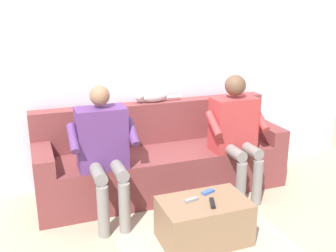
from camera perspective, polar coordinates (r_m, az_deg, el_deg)
The scene contains 11 objects.
ground_plane at distance 3.58m, azimuth 3.12°, elevation -13.94°, with size 8.00×8.00×0.00m, color tan.
back_wall at distance 4.18m, azimuth -2.85°, elevation 8.28°, with size 5.19×0.06×2.41m, color silver.
couch at distance 4.05m, azimuth -0.95°, elevation -5.05°, with size 2.52×0.73×0.88m.
coffee_table at distance 3.26m, azimuth 5.26°, elevation -13.69°, with size 0.71×0.45×0.36m.
person_left_seated at distance 3.90m, azimuth 9.91°, elevation -0.37°, with size 0.59×0.53×1.22m.
person_right_seated at distance 3.44m, azimuth -9.42°, elevation -2.90°, with size 0.59×0.56×1.20m.
cat_on_backrest at distance 4.06m, azimuth -2.45°, elevation 4.38°, with size 0.51×0.11×0.14m.
remote_blue at distance 3.30m, azimuth 5.88°, elevation -9.58°, with size 0.12×0.04×0.02m, color #3860B7.
remote_black at distance 3.12m, azimuth 6.51°, elevation -11.15°, with size 0.14×0.03×0.03m, color black.
remote_gray at distance 3.16m, azimuth 3.44°, elevation -10.74°, with size 0.12×0.04×0.02m, color gray.
floor_rug at distance 3.44m, azimuth 4.32°, elevation -15.28°, with size 1.37×1.38×0.01m, color #B7AD93.
Camera 1 is at (1.24, 3.40, 1.85)m, focal length 41.60 mm.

